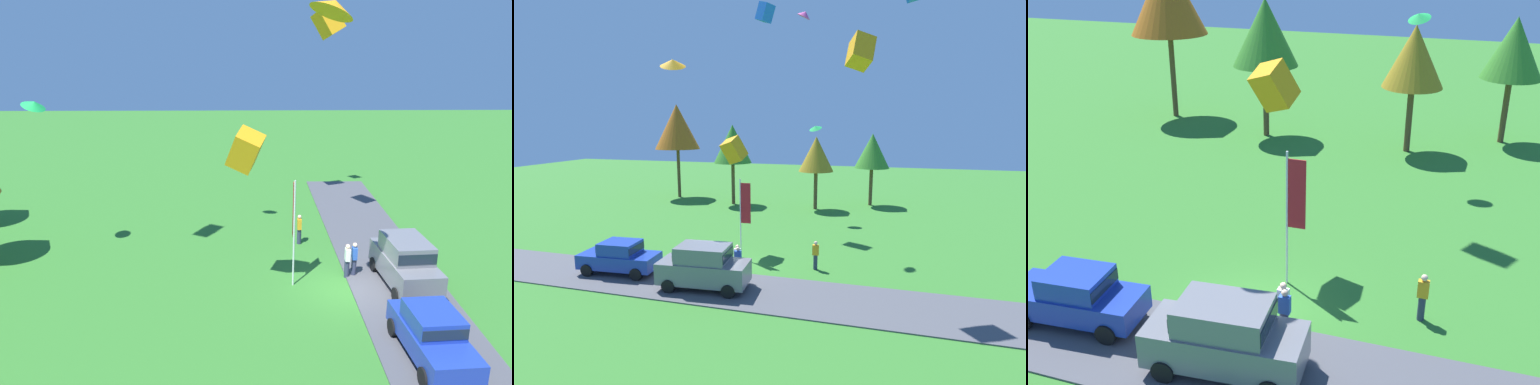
{
  "view_description": "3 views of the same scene",
  "coord_description": "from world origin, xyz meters",
  "views": [
    {
      "loc": [
        -20.36,
        4.5,
        11.0
      ],
      "look_at": [
        -0.92,
        4.18,
        5.0
      ],
      "focal_mm": 35.0,
      "sensor_mm": 36.0,
      "label": 1
    },
    {
      "loc": [
        8.98,
        -20.49,
        8.45
      ],
      "look_at": [
        1.89,
        4.63,
        3.91
      ],
      "focal_mm": 28.0,
      "sensor_mm": 36.0,
      "label": 2
    },
    {
      "loc": [
        6.43,
        -15.36,
        11.76
      ],
      "look_at": [
        -0.22,
        4.54,
        2.6
      ],
      "focal_mm": 42.0,
      "sensor_mm": 36.0,
      "label": 3
    }
  ],
  "objects": [
    {
      "name": "tree_far_right",
      "position": [
        -6.05,
        18.48,
        6.31
      ],
      "size": [
        3.94,
        3.94,
        8.32
      ],
      "color": "brown",
      "rests_on": "ground"
    },
    {
      "name": "kite_box_near_flag",
      "position": [
        -0.6,
        4.6,
        6.7
      ],
      "size": [
        1.67,
        1.72,
        2.01
      ],
      "primitive_type": "cube",
      "rotation": [
        -0.43,
        0.3,
        2.85
      ],
      "color": "orange"
    },
    {
      "name": "car_suv_by_flagpole",
      "position": [
        0.43,
        -2.68,
        1.3
      ],
      "size": [
        4.73,
        2.32,
        2.28
      ],
      "color": "slate",
      "rests_on": "ground"
    },
    {
      "name": "kite_delta_high_right",
      "position": [
        3.22,
        14.5,
        8.09
      ],
      "size": [
        1.49,
        1.5,
        0.7
      ],
      "primitive_type": "cone",
      "rotation": [
        0.41,
        0.0,
        5.82
      ],
      "color": "green"
    },
    {
      "name": "pavement_strip",
      "position": [
        0.0,
        -2.38,
        0.03
      ],
      "size": [
        36.0,
        4.4,
        0.06
      ],
      "primitive_type": "cube",
      "color": "#4C4C51",
      "rests_on": "ground"
    },
    {
      "name": "person_on_lawn",
      "position": [
        5.49,
        1.67,
        0.88
      ],
      "size": [
        0.36,
        0.24,
        1.71
      ],
      "color": "#2D334C",
      "rests_on": "ground"
    },
    {
      "name": "person_watching_sky",
      "position": [
        1.51,
        -0.59,
        0.88
      ],
      "size": [
        0.36,
        0.24,
        1.71
      ],
      "color": "#2D334C",
      "rests_on": "ground"
    },
    {
      "name": "ground_plane",
      "position": [
        0.0,
        0.0,
        0.0
      ],
      "size": [
        120.0,
        120.0,
        0.0
      ],
      "primitive_type": "plane",
      "color": "#337528"
    },
    {
      "name": "tree_far_left",
      "position": [
        7.95,
        21.73,
        5.62
      ],
      "size": [
        3.52,
        3.52,
        7.42
      ],
      "color": "brown",
      "rests_on": "ground"
    },
    {
      "name": "tree_right_of_center",
      "position": [
        2.74,
        18.27,
        5.45
      ],
      "size": [
        3.41,
        3.41,
        7.2
      ],
      "color": "brown",
      "rests_on": "ground"
    },
    {
      "name": "person_beside_suv",
      "position": [
        1.34,
        -0.21,
        0.88
      ],
      "size": [
        0.36,
        0.24,
        1.71
      ],
      "color": "#2D334C",
      "rests_on": "ground"
    },
    {
      "name": "car_sedan_mid_row",
      "position": [
        -5.08,
        -2.0,
        1.04
      ],
      "size": [
        4.51,
        2.2,
        1.84
      ],
      "color": "#1E389E",
      "rests_on": "ground"
    },
    {
      "name": "flag_banner",
      "position": [
        0.82,
        2.44,
        3.22
      ],
      "size": [
        0.71,
        0.08,
        5.08
      ],
      "color": "silver",
      "rests_on": "ground"
    }
  ]
}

